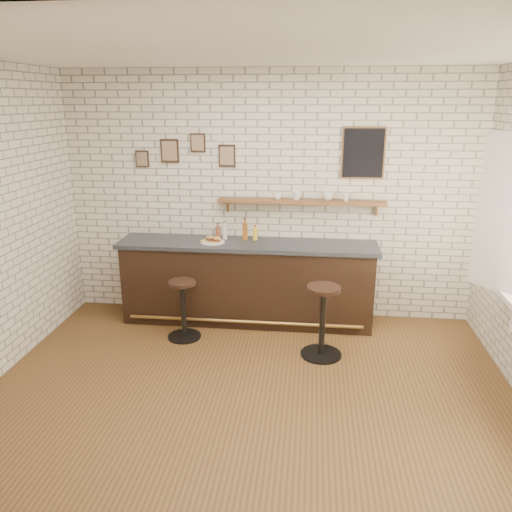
% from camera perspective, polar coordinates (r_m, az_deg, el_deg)
% --- Properties ---
extents(ground, '(5.00, 5.00, 0.00)m').
position_cam_1_polar(ground, '(4.81, -0.90, -15.87)').
color(ground, brown).
rests_on(ground, ground).
extents(bar_counter, '(3.10, 0.65, 1.01)m').
position_cam_1_polar(bar_counter, '(6.12, -1.00, -2.98)').
color(bar_counter, black).
rests_on(bar_counter, ground).
extents(sandwich_plate, '(0.28, 0.28, 0.01)m').
position_cam_1_polar(sandwich_plate, '(5.98, -4.97, 1.61)').
color(sandwich_plate, white).
rests_on(sandwich_plate, bar_counter).
extents(ciabatta_sandwich, '(0.21, 0.14, 0.07)m').
position_cam_1_polar(ciabatta_sandwich, '(5.97, -4.90, 1.97)').
color(ciabatta_sandwich, tan).
rests_on(ciabatta_sandwich, sandwich_plate).
extents(potato_chips, '(0.25, 0.18, 0.00)m').
position_cam_1_polar(potato_chips, '(5.98, -5.10, 1.68)').
color(potato_chips, '#E6BC51').
rests_on(potato_chips, sandwich_plate).
extents(bitters_bottle_brown, '(0.06, 0.06, 0.20)m').
position_cam_1_polar(bitters_bottle_brown, '(6.12, -4.37, 2.71)').
color(bitters_bottle_brown, brown).
rests_on(bitters_bottle_brown, bar_counter).
extents(bitters_bottle_white, '(0.06, 0.06, 0.22)m').
position_cam_1_polar(bitters_bottle_white, '(6.10, -3.61, 2.78)').
color(bitters_bottle_white, silver).
rests_on(bitters_bottle_white, bar_counter).
extents(bitters_bottle_amber, '(0.06, 0.06, 0.27)m').
position_cam_1_polar(bitters_bottle_amber, '(6.06, -1.27, 2.90)').
color(bitters_bottle_amber, '#965418').
rests_on(bitters_bottle_amber, bar_counter).
extents(condiment_bottle_yellow, '(0.06, 0.06, 0.18)m').
position_cam_1_polar(condiment_bottle_yellow, '(6.05, -0.10, 2.56)').
color(condiment_bottle_yellow, gold).
rests_on(condiment_bottle_yellow, bar_counter).
extents(bar_stool_left, '(0.39, 0.39, 0.70)m').
position_cam_1_polar(bar_stool_left, '(5.78, -8.32, -5.85)').
color(bar_stool_left, black).
rests_on(bar_stool_left, ground).
extents(bar_stool_right, '(0.44, 0.44, 0.79)m').
position_cam_1_polar(bar_stool_right, '(5.36, 7.60, -7.16)').
color(bar_stool_right, black).
rests_on(bar_stool_right, ground).
extents(wall_shelf, '(2.00, 0.18, 0.18)m').
position_cam_1_polar(wall_shelf, '(6.00, 5.18, 6.20)').
color(wall_shelf, brown).
rests_on(wall_shelf, ground).
extents(shelf_cup_a, '(0.14, 0.14, 0.09)m').
position_cam_1_polar(shelf_cup_a, '(6.00, 2.43, 6.89)').
color(shelf_cup_a, white).
rests_on(shelf_cup_a, wall_shelf).
extents(shelf_cup_b, '(0.13, 0.13, 0.10)m').
position_cam_1_polar(shelf_cup_b, '(5.99, 4.65, 6.90)').
color(shelf_cup_b, white).
rests_on(shelf_cup_b, wall_shelf).
extents(shelf_cup_c, '(0.15, 0.15, 0.10)m').
position_cam_1_polar(shelf_cup_c, '(5.99, 8.22, 6.78)').
color(shelf_cup_c, white).
rests_on(shelf_cup_c, wall_shelf).
extents(shelf_cup_d, '(0.12, 0.12, 0.09)m').
position_cam_1_polar(shelf_cup_d, '(6.00, 10.27, 6.62)').
color(shelf_cup_d, white).
rests_on(shelf_cup_d, wall_shelf).
extents(back_wall_decor, '(2.96, 0.02, 0.56)m').
position_cam_1_polar(back_wall_decor, '(6.00, 3.66, 11.72)').
color(back_wall_decor, black).
rests_on(back_wall_decor, ground).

